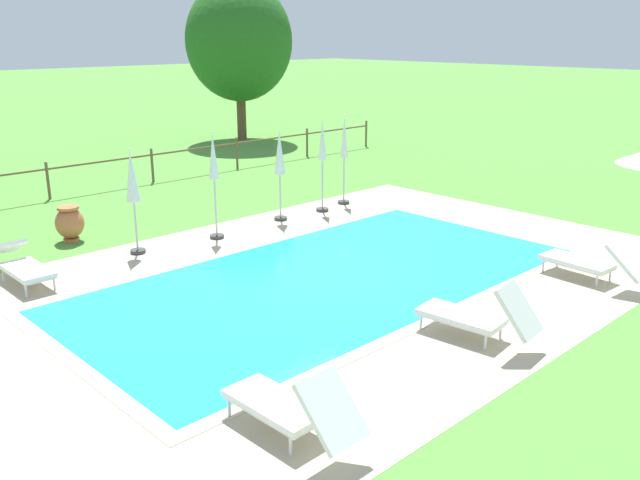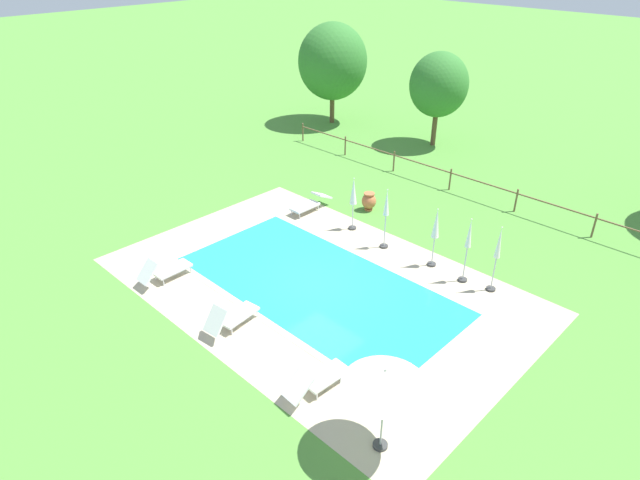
% 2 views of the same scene
% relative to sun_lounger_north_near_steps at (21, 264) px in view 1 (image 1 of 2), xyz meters
% --- Properties ---
extents(ground_plane, '(160.00, 160.00, 0.00)m').
position_rel_sun_lounger_north_near_steps_xyz_m(ground_plane, '(4.28, -3.87, -0.35)').
color(ground_plane, '#518E38').
extents(pool_deck_paving, '(14.21, 9.26, 0.01)m').
position_rel_sun_lounger_north_near_steps_xyz_m(pool_deck_paving, '(4.28, -3.87, -0.35)').
color(pool_deck_paving, '#BCAD8E').
rests_on(pool_deck_paving, ground).
extents(swimming_pool_water, '(9.83, 4.88, 0.01)m').
position_rel_sun_lounger_north_near_steps_xyz_m(swimming_pool_water, '(4.28, -3.87, -0.35)').
color(swimming_pool_water, '#23A8C1').
rests_on(swimming_pool_water, ground).
extents(pool_coping_rim, '(10.31, 5.36, 0.01)m').
position_rel_sun_lounger_north_near_steps_xyz_m(pool_coping_rim, '(4.28, -3.87, -0.34)').
color(pool_coping_rim, beige).
rests_on(pool_coping_rim, ground).
extents(sun_lounger_north_near_steps, '(0.61, 2.08, 0.71)m').
position_rel_sun_lounger_north_near_steps_xyz_m(sun_lounger_north_near_steps, '(0.00, 0.00, 0.00)').
color(sun_lounger_north_near_steps, white).
rests_on(sun_lounger_north_near_steps, ground).
extents(sun_lounger_north_mid, '(0.81, 1.91, 0.99)m').
position_rel_sun_lounger_north_near_steps_xyz_m(sun_lounger_north_mid, '(4.04, -7.33, 0.04)').
color(sun_lounger_north_mid, white).
rests_on(sun_lounger_north_mid, ground).
extents(sun_lounger_north_far, '(0.64, 1.91, 0.95)m').
position_rel_sun_lounger_north_near_steps_xyz_m(sun_lounger_north_far, '(0.28, -7.31, 0.04)').
color(sun_lounger_north_far, white).
rests_on(sun_lounger_north_far, ground).
extents(sun_lounger_north_end, '(0.72, 2.01, 0.87)m').
position_rel_sun_lounger_north_near_steps_xyz_m(sun_lounger_north_end, '(7.76, -7.38, 0.02)').
color(sun_lounger_north_end, white).
rests_on(sun_lounger_north_end, ground).
extents(patio_umbrella_closed_row_west, '(0.32, 0.32, 2.43)m').
position_rel_sun_lounger_north_near_steps_xyz_m(patio_umbrella_closed_row_west, '(7.70, -0.16, 1.19)').
color(patio_umbrella_closed_row_west, '#383838').
rests_on(patio_umbrella_closed_row_west, ground).
extents(patio_umbrella_closed_row_mid_west, '(0.32, 0.32, 2.25)m').
position_rel_sun_lounger_north_near_steps_xyz_m(patio_umbrella_closed_row_mid_west, '(2.43, 0.03, 1.16)').
color(patio_umbrella_closed_row_mid_west, '#383838').
rests_on(patio_umbrella_closed_row_mid_west, ground).
extents(patio_umbrella_closed_row_centre, '(0.32, 0.32, 2.44)m').
position_rel_sun_lounger_north_near_steps_xyz_m(patio_umbrella_closed_row_centre, '(4.28, -0.24, 1.24)').
color(patio_umbrella_closed_row_centre, '#383838').
rests_on(patio_umbrella_closed_row_centre, ground).
extents(patio_umbrella_closed_row_mid_east, '(0.32, 0.32, 2.29)m').
position_rel_sun_lounger_north_near_steps_xyz_m(patio_umbrella_closed_row_mid_east, '(6.35, -0.06, 1.18)').
color(patio_umbrella_closed_row_mid_east, '#383838').
rests_on(patio_umbrella_closed_row_mid_east, ground).
extents(patio_umbrella_closed_row_east, '(0.32, 0.32, 2.43)m').
position_rel_sun_lounger_north_near_steps_xyz_m(patio_umbrella_closed_row_east, '(8.68, 0.02, 1.16)').
color(patio_umbrella_closed_row_east, '#383838').
rests_on(patio_umbrella_closed_row_east, ground).
extents(terracotta_urn_near_fence, '(0.62, 0.62, 0.80)m').
position_rel_sun_lounger_north_near_steps_xyz_m(terracotta_urn_near_fence, '(1.78, 1.83, 0.08)').
color(terracotta_urn_near_fence, '#B7663D').
rests_on(terracotta_urn_near_fence, ground).
extents(perimeter_fence, '(23.14, 0.08, 1.05)m').
position_rel_sun_lounger_north_near_steps_xyz_m(perimeter_fence, '(4.75, 6.14, 0.34)').
color(perimeter_fence, brown).
rests_on(perimeter_fence, ground).
extents(tree_centre, '(4.47, 4.47, 6.64)m').
position_rel_sun_lounger_north_near_steps_xyz_m(tree_centre, '(13.72, 11.10, 3.79)').
color(tree_centre, brown).
rests_on(tree_centre, ground).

